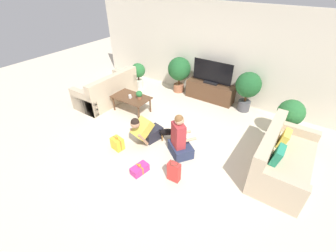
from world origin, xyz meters
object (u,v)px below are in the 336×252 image
at_px(sofa_left, 107,92).
at_px(mug, 130,96).
at_px(tv, 212,74).
at_px(tabletop_plant, 139,94).
at_px(potted_plant_corner_right, 291,114).
at_px(gift_box_a, 117,143).
at_px(coffee_table, 131,98).
at_px(potted_plant_back_left, 179,70).
at_px(potted_plant_back_right, 248,87).
at_px(gift_box_b, 140,169).
at_px(tv_console, 210,91).
at_px(sofa_right, 281,160).
at_px(person_sitting, 180,141).
at_px(potted_plant_corner_left, 138,73).
at_px(dog, 169,132).
at_px(person_kneeling, 146,130).
at_px(gift_bag_a, 174,172).

xyz_separation_m(sofa_left, mug, (0.98, -0.09, 0.17)).
height_order(tv, tabletop_plant, tv).
bearing_deg(potted_plant_corner_right, gift_box_a, -139.94).
bearing_deg(potted_plant_corner_right, coffee_table, -163.93).
height_order(coffee_table, potted_plant_back_left, potted_plant_back_left).
distance_m(potted_plant_back_right, gift_box_b, 3.59).
bearing_deg(tv_console, gift_box_a, -102.19).
bearing_deg(potted_plant_corner_right, sofa_right, -83.12).
height_order(tv, person_sitting, tv).
distance_m(tv, potted_plant_corner_left, 2.37).
bearing_deg(person_sitting, gift_box_a, 62.38).
height_order(potted_plant_corner_right, dog, potted_plant_corner_right).
height_order(sofa_left, tabletop_plant, sofa_left).
relative_size(sofa_left, sofa_right, 1.00).
bearing_deg(person_sitting, potted_plant_corner_left, -0.23).
bearing_deg(person_kneeling, gift_box_b, -46.69).
distance_m(sofa_right, person_kneeling, 2.78).
bearing_deg(gift_box_a, potted_plant_corner_right, 40.06).
distance_m(tv, potted_plant_back_right, 1.06).
distance_m(tv, potted_plant_back_left, 1.06).
bearing_deg(mug, tv, 52.01).
bearing_deg(gift_bag_a, person_kneeling, 152.30).
relative_size(gift_bag_a, mug, 3.53).
bearing_deg(tabletop_plant, sofa_left, -179.33).
bearing_deg(dog, person_kneeling, 95.89).
bearing_deg(person_sitting, person_kneeling, 41.38).
relative_size(potted_plant_back_right, mug, 9.12).
bearing_deg(dog, person_sitting, -161.23).
relative_size(dog, gift_bag_a, 1.01).
distance_m(potted_plant_back_right, dog, 2.51).
distance_m(potted_plant_back_left, gift_bag_a, 3.74).
xyz_separation_m(potted_plant_corner_left, person_sitting, (2.81, -2.05, -0.17)).
distance_m(person_kneeling, gift_box_b, 0.96).
relative_size(tv, person_kneeling, 1.50).
xyz_separation_m(sofa_right, coffee_table, (-3.86, 0.16, 0.08)).
bearing_deg(sofa_left, potted_plant_back_right, 116.24).
relative_size(sofa_left, dog, 4.14).
relative_size(potted_plant_back_left, tabletop_plant, 4.91).
bearing_deg(gift_box_a, person_sitting, 26.54).
xyz_separation_m(dog, tabletop_plant, (-1.29, 0.54, 0.35)).
bearing_deg(potted_plant_corner_left, mug, -57.95).
bearing_deg(gift_box_b, potted_plant_corner_right, 52.89).
distance_m(sofa_right, mug, 3.84).
height_order(coffee_table, gift_box_a, coffee_table).
xyz_separation_m(potted_plant_corner_left, gift_box_a, (1.60, -2.65, -0.38)).
distance_m(person_sitting, mug, 2.11).
relative_size(gift_box_a, tabletop_plant, 1.48).
distance_m(potted_plant_corner_right, potted_plant_back_left, 3.36).
relative_size(potted_plant_corner_right, potted_plant_back_left, 0.87).
relative_size(sofa_left, person_kneeling, 2.28).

